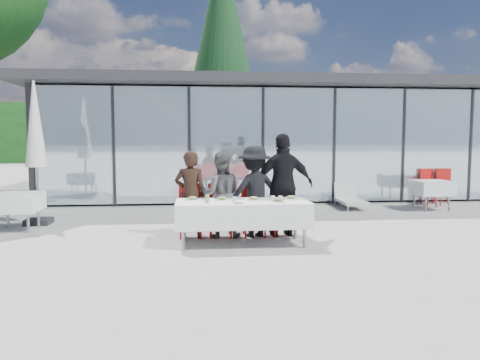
% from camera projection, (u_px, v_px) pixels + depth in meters
% --- Properties ---
extents(ground, '(90.00, 90.00, 0.00)m').
position_uv_depth(ground, '(239.00, 238.00, 8.49)').
color(ground, '#A19D98').
rests_on(ground, ground).
extents(pavilion, '(14.80, 8.80, 3.44)m').
position_uv_depth(pavilion, '(273.00, 129.00, 16.59)').
color(pavilion, gray).
rests_on(pavilion, ground).
extents(treeline, '(62.50, 2.00, 4.40)m').
position_uv_depth(treeline, '(178.00, 133.00, 35.85)').
color(treeline, '#133E16').
rests_on(treeline, ground).
extents(dining_table, '(2.26, 0.96, 0.75)m').
position_uv_depth(dining_table, '(242.00, 213.00, 7.97)').
color(dining_table, white).
rests_on(dining_table, ground).
extents(diner_a, '(0.63, 0.63, 1.59)m').
position_uv_depth(diner_a, '(190.00, 194.00, 8.49)').
color(diner_a, black).
rests_on(diner_a, ground).
extents(diner_chair_a, '(0.44, 0.44, 0.97)m').
position_uv_depth(diner_chair_a, '(191.00, 208.00, 8.63)').
color(diner_chair_a, '#BB0E0C').
rests_on(diner_chair_a, ground).
extents(diner_b, '(0.80, 0.80, 1.57)m').
position_uv_depth(diner_b, '(220.00, 195.00, 8.54)').
color(diner_b, '#525252').
rests_on(diner_b, ground).
extents(diner_chair_b, '(0.44, 0.44, 0.97)m').
position_uv_depth(diner_chair_b, '(220.00, 207.00, 8.68)').
color(diner_chair_b, '#BB0E0C').
rests_on(diner_chair_b, ground).
extents(diner_c, '(1.35, 1.35, 1.68)m').
position_uv_depth(diner_c, '(254.00, 191.00, 8.60)').
color(diner_c, black).
rests_on(diner_c, ground).
extents(diner_chair_c, '(0.44, 0.44, 0.97)m').
position_uv_depth(diner_chair_c, '(254.00, 207.00, 8.74)').
color(diner_chair_c, '#BB0E0C').
rests_on(diner_chair_c, ground).
extents(diner_d, '(1.20, 1.20, 1.90)m').
position_uv_depth(diner_d, '(284.00, 185.00, 8.64)').
color(diner_d, black).
rests_on(diner_d, ground).
extents(diner_chair_d, '(0.44, 0.44, 0.97)m').
position_uv_depth(diner_chair_d, '(282.00, 206.00, 8.79)').
color(diner_chair_d, '#BB0E0C').
rests_on(diner_chair_d, ground).
extents(plate_a, '(0.25, 0.25, 0.07)m').
position_uv_depth(plate_a, '(193.00, 199.00, 8.05)').
color(plate_a, white).
rests_on(plate_a, dining_table).
extents(plate_b, '(0.25, 0.25, 0.07)m').
position_uv_depth(plate_b, '(222.00, 199.00, 8.02)').
color(plate_b, white).
rests_on(plate_b, dining_table).
extents(plate_c, '(0.25, 0.25, 0.07)m').
position_uv_depth(plate_c, '(254.00, 199.00, 8.04)').
color(plate_c, white).
rests_on(plate_c, dining_table).
extents(plate_d, '(0.25, 0.25, 0.07)m').
position_uv_depth(plate_d, '(291.00, 198.00, 8.16)').
color(plate_d, white).
rests_on(plate_d, dining_table).
extents(plate_extra, '(0.25, 0.25, 0.07)m').
position_uv_depth(plate_extra, '(279.00, 200.00, 7.82)').
color(plate_extra, white).
rests_on(plate_extra, dining_table).
extents(juice_bottle, '(0.06, 0.06, 0.14)m').
position_uv_depth(juice_bottle, '(207.00, 199.00, 7.67)').
color(juice_bottle, '#7FAC48').
rests_on(juice_bottle, dining_table).
extents(drinking_glasses, '(0.85, 0.12, 0.10)m').
position_uv_depth(drinking_glasses, '(263.00, 199.00, 7.83)').
color(drinking_glasses, silver).
rests_on(drinking_glasses, dining_table).
extents(folded_eyeglasses, '(0.14, 0.03, 0.01)m').
position_uv_depth(folded_eyeglasses, '(239.00, 203.00, 7.64)').
color(folded_eyeglasses, black).
rests_on(folded_eyeglasses, dining_table).
extents(spare_table_left, '(0.86, 0.86, 0.74)m').
position_uv_depth(spare_table_left, '(17.00, 202.00, 9.19)').
color(spare_table_left, white).
rests_on(spare_table_left, ground).
extents(spare_table_right, '(0.86, 0.86, 0.74)m').
position_uv_depth(spare_table_right, '(432.00, 188.00, 11.86)').
color(spare_table_right, white).
rests_on(spare_table_right, ground).
extents(spare_chair_a, '(0.54, 0.54, 0.97)m').
position_uv_depth(spare_chair_a, '(429.00, 185.00, 12.80)').
color(spare_chair_a, '#BB0E0C').
rests_on(spare_chair_a, ground).
extents(spare_chair_b, '(0.46, 0.46, 0.97)m').
position_uv_depth(spare_chair_b, '(441.00, 184.00, 13.04)').
color(spare_chair_b, '#BB0E0C').
rests_on(spare_chair_b, ground).
extents(market_umbrella, '(0.50, 0.50, 3.00)m').
position_uv_depth(market_umbrella, '(35.00, 133.00, 9.71)').
color(market_umbrella, black).
rests_on(market_umbrella, ground).
extents(lounger, '(0.65, 1.35, 0.72)m').
position_uv_depth(lounger, '(349.00, 197.00, 12.31)').
color(lounger, silver).
rests_on(lounger, ground).
extents(conifer_tree, '(4.00, 4.00, 10.50)m').
position_uv_depth(conifer_tree, '(222.00, 45.00, 20.89)').
color(conifer_tree, '#382316').
rests_on(conifer_tree, ground).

